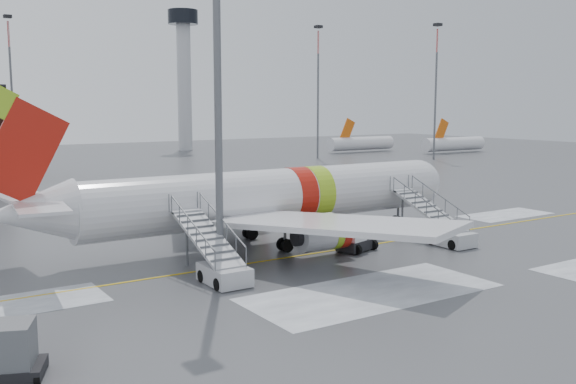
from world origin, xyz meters
TOP-DOWN VIEW (x-y plane):
  - ground at (0.00, 0.00)m, footprint 260.00×260.00m
  - airliner at (-5.13, 3.00)m, footprint 35.03×32.97m
  - airstair_fwd at (6.13, -3.53)m, footprint 2.05×7.70m
  - airstair_aft at (-11.84, -3.53)m, footprint 2.05×7.70m
  - pushback_tug at (-0.65, -1.95)m, footprint 3.09×2.65m
  - uld_container at (-24.19, -11.04)m, footprint 3.01×2.63m
  - light_mast_near at (-10.93, -2.00)m, footprint 1.20×1.20m
  - control_tower at (30.00, 95.00)m, footprint 6.40×6.40m
  - light_mast_far_ne at (42.00, 62.00)m, footprint 1.20×1.20m
  - light_mast_far_n at (-8.00, 78.00)m, footprint 1.20×1.20m
  - light_mast_far_e at (58.00, 48.00)m, footprint 1.20×1.20m
  - distant_aircraft at (62.50, 64.00)m, footprint 35.00×18.00m

SIDE VIEW (x-z plane):
  - ground at x=0.00m, z-range 0.00..0.00m
  - distant_aircraft at x=62.50m, z-range -4.00..4.00m
  - pushback_tug at x=-0.65m, z-range -0.09..1.50m
  - uld_container at x=-24.19m, z-range -0.07..1.99m
  - airstair_fwd at x=6.13m, z-range -0.68..2.81m
  - airstair_aft at x=-11.84m, z-range -0.68..2.81m
  - airliner at x=-5.13m, z-range -2.17..9.01m
  - light_mast_near at x=-10.93m, z-range 0.44..25.81m
  - light_mast_far_ne at x=42.00m, z-range 1.71..25.96m
  - light_mast_far_n at x=-8.00m, z-range 1.71..25.96m
  - light_mast_far_e at x=58.00m, z-range 1.71..25.96m
  - control_tower at x=30.00m, z-range 3.75..33.75m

